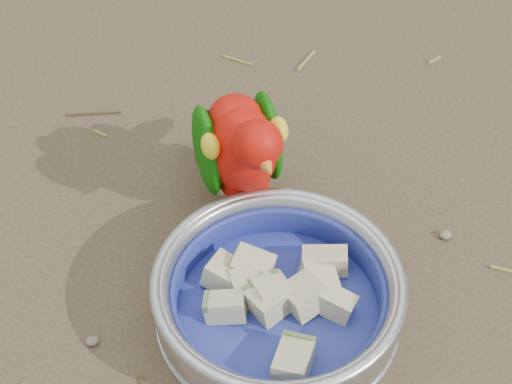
{
  "coord_description": "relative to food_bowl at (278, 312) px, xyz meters",
  "views": [
    {
      "loc": [
        -0.07,
        -0.48,
        0.63
      ],
      "look_at": [
        0.01,
        0.06,
        0.08
      ],
      "focal_mm": 55.0,
      "sensor_mm": 36.0,
      "label": 1
    }
  ],
  "objects": [
    {
      "name": "ground",
      "position": [
        -0.02,
        0.04,
        -0.01
      ],
      "size": [
        60.0,
        60.0,
        0.0
      ],
      "primitive_type": "plane",
      "color": "#4E3D2C"
    },
    {
      "name": "food_bowl",
      "position": [
        0.0,
        0.0,
        0.0
      ],
      "size": [
        0.23,
        0.23,
        0.02
      ],
      "primitive_type": "cylinder",
      "color": "#B2B2BA",
      "rests_on": "ground"
    },
    {
      "name": "bowl_wall",
      "position": [
        0.0,
        0.0,
        0.03
      ],
      "size": [
        0.23,
        0.23,
        0.04
      ],
      "primitive_type": null,
      "color": "#B2B2BA",
      "rests_on": "food_bowl"
    },
    {
      "name": "fruit_wedges",
      "position": [
        0.0,
        -0.0,
        0.02
      ],
      "size": [
        0.14,
        0.14,
        0.03
      ],
      "primitive_type": null,
      "color": "#C3B88C",
      "rests_on": "food_bowl"
    },
    {
      "name": "lory_parrot",
      "position": [
        -0.01,
        0.15,
        0.07
      ],
      "size": [
        0.13,
        0.2,
        0.15
      ],
      "primitive_type": null,
      "rotation": [
        0.0,
        0.0,
        -2.94
      ],
      "color": "#B80F07",
      "rests_on": "ground"
    },
    {
      "name": "ground_debris",
      "position": [
        -0.0,
        0.1,
        -0.01
      ],
      "size": [
        0.9,
        0.8,
        0.01
      ],
      "primitive_type": null,
      "color": "olive",
      "rests_on": "ground"
    }
  ]
}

